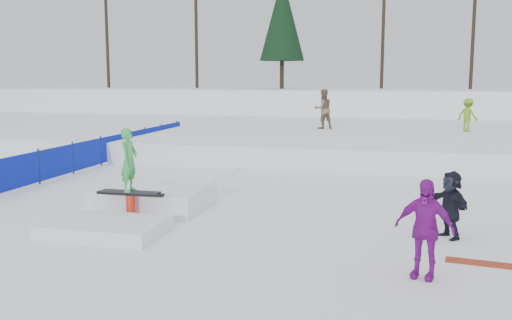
% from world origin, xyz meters
% --- Properties ---
extents(ground, '(120.00, 120.00, 0.00)m').
position_xyz_m(ground, '(0.00, 0.00, 0.00)').
color(ground, white).
extents(snow_berm, '(60.00, 14.00, 2.40)m').
position_xyz_m(snow_berm, '(0.00, 30.00, 1.20)').
color(snow_berm, white).
rests_on(snow_berm, ground).
extents(snow_midrise, '(50.00, 18.00, 0.80)m').
position_xyz_m(snow_midrise, '(0.00, 16.00, 0.40)').
color(snow_midrise, white).
rests_on(snow_midrise, ground).
extents(safety_fence, '(0.05, 16.00, 1.10)m').
position_xyz_m(safety_fence, '(-6.50, 6.60, 0.55)').
color(safety_fence, '#0919A1').
rests_on(safety_fence, ground).
extents(treeline, '(40.24, 4.22, 10.50)m').
position_xyz_m(treeline, '(6.18, 28.28, 7.45)').
color(treeline, black).
rests_on(treeline, snow_berm).
extents(walker_olive, '(1.15, 1.08, 1.87)m').
position_xyz_m(walker_olive, '(0.67, 14.83, 1.74)').
color(walker_olive, brown).
rests_on(walker_olive, snow_midrise).
extents(walker_ygreen, '(1.10, 1.04, 1.49)m').
position_xyz_m(walker_ygreen, '(7.20, 14.91, 1.55)').
color(walker_ygreen, '#6F9818').
rests_on(walker_ygreen, snow_midrise).
extents(spectator_purple, '(1.04, 0.68, 1.64)m').
position_xyz_m(spectator_purple, '(4.50, -2.96, 0.82)').
color(spectator_purple, '#861392').
rests_on(spectator_purple, ground).
extents(spectator_dark, '(1.00, 1.31, 1.38)m').
position_xyz_m(spectator_dark, '(5.13, -0.42, 0.69)').
color(spectator_dark, black).
rests_on(spectator_dark, ground).
extents(loose_board_red, '(1.43, 0.48, 0.03)m').
position_xyz_m(loose_board_red, '(5.64, -2.03, 0.01)').
color(loose_board_red, maroon).
rests_on(loose_board_red, ground).
extents(jib_rail_feature, '(2.60, 4.40, 2.11)m').
position_xyz_m(jib_rail_feature, '(-1.78, -0.10, 0.30)').
color(jib_rail_feature, white).
rests_on(jib_rail_feature, ground).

